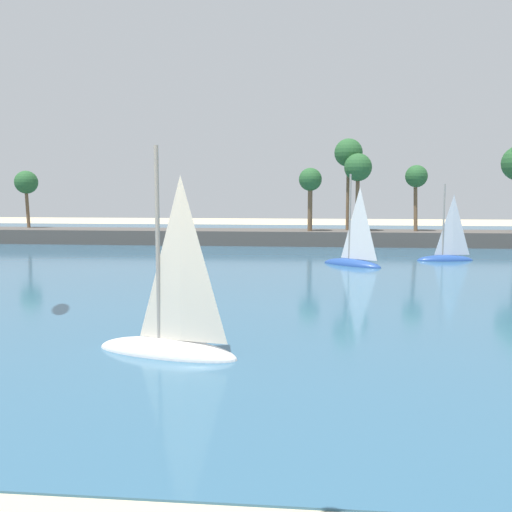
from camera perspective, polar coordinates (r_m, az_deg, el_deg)
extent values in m
cube|color=#33607F|center=(61.20, 2.32, 0.32)|extent=(220.00, 98.68, 0.06)
cube|color=#514C47|center=(70.40, 2.77, 1.84)|extent=(91.42, 6.00, 1.80)
cylinder|color=brown|center=(69.32, 9.97, 5.52)|extent=(0.47, 0.83, 7.50)
sphere|color=#285B2D|center=(69.36, 10.03, 8.61)|extent=(3.24, 3.24, 3.24)
cylinder|color=brown|center=(68.76, 5.35, 5.00)|extent=(0.57, 0.78, 6.10)
sphere|color=#285B2D|center=(68.75, 5.38, 7.53)|extent=(2.70, 2.70, 2.70)
cylinder|color=brown|center=(70.98, 15.45, 4.99)|extent=(0.61, 0.69, 6.47)
sphere|color=#285B2D|center=(70.99, 15.53, 7.59)|extent=(2.60, 2.60, 2.60)
cylinder|color=brown|center=(80.45, -21.62, 4.70)|extent=(0.64, 0.49, 5.85)
sphere|color=#285B2D|center=(80.43, -21.71, 6.78)|extent=(2.94, 2.94, 2.94)
cylinder|color=brown|center=(71.03, 9.04, 6.29)|extent=(0.43, 0.54, 9.30)
sphere|color=#285B2D|center=(71.17, 9.11, 10.03)|extent=(3.38, 3.38, 3.38)
ellipsoid|color=#234793|center=(51.47, 9.42, -0.90)|extent=(5.69, 5.07, 1.18)
cylinder|color=gray|center=(51.28, 9.24, 3.86)|extent=(0.18, 0.18, 7.36)
pyramid|color=white|center=(50.73, 10.15, 3.19)|extent=(2.17, 1.80, 6.26)
ellipsoid|color=white|center=(23.98, -8.81, -9.45)|extent=(6.42, 3.36, 1.23)
cylinder|color=gray|center=(23.31, -9.66, 1.25)|extent=(0.18, 0.18, 7.69)
pyramid|color=silver|center=(22.87, -7.36, -0.26)|extent=(2.72, 0.89, 6.54)
ellipsoid|color=#234793|center=(57.01, 18.12, -0.42)|extent=(5.45, 2.29, 1.06)
cylinder|color=gray|center=(56.61, 18.01, 3.43)|extent=(0.16, 0.16, 6.60)
pyramid|color=silver|center=(56.95, 18.84, 2.91)|extent=(2.38, 0.48, 5.61)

